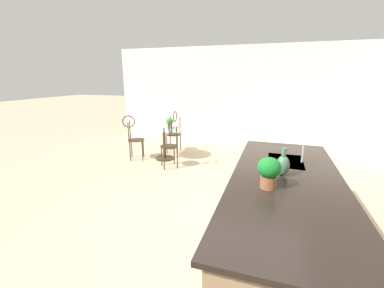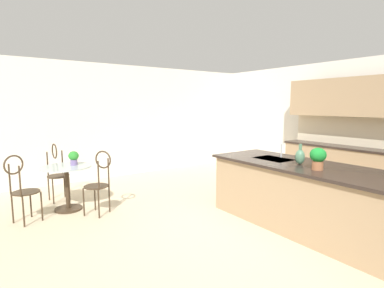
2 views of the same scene
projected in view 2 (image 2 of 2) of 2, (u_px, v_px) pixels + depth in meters
The scene contains 14 objects.
ground_plane at pixel (244, 235), 4.04m from camera, with size 40.00×40.00×0.00m, color beige.
wall_back at pixel (377, 125), 5.95m from camera, with size 9.00×0.12×2.70m, color silver.
wall_left_window at pixel (121, 121), 7.33m from camera, with size 0.12×7.80×2.70m, color silver.
kitchen_island at pixel (303, 196), 4.23m from camera, with size 2.80×1.06×0.92m.
back_counter_run at pixel (343, 166), 6.13m from camera, with size 2.44×0.64×1.52m.
upper_cabinet_run at pixel (347, 97), 5.93m from camera, with size 2.40×0.36×0.76m.
bistro_table at pixel (67, 184), 4.95m from camera, with size 0.80×0.80×0.74m.
chair_near_window at pixel (22, 186), 4.36m from camera, with size 0.50×0.52×1.04m.
chair_by_island at pixel (57, 169), 5.46m from camera, with size 0.50×0.41×1.04m.
chair_toward_desk at pixel (99, 180), 4.71m from camera, with size 0.53×0.53×1.04m.
sink_faucet at pixel (281, 151), 4.70m from camera, with size 0.02×0.02×0.22m, color #B2B5BA.
potted_plant_on_table at pixel (74, 157), 5.00m from camera, with size 0.17×0.17×0.24m.
potted_plant_counter_near at pixel (318, 157), 3.80m from camera, with size 0.20×0.20×0.29m.
vase_on_counter at pixel (300, 157), 4.16m from camera, with size 0.13×0.13×0.29m.
Camera 2 is at (2.74, -2.79, 1.75)m, focal length 27.91 mm.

